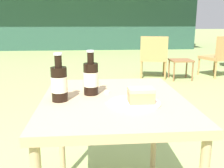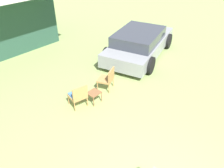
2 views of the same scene
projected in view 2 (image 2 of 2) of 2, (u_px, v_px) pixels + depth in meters
The scene contains 4 objects.
parked_car at pixel (140, 43), 9.84m from camera, with size 4.74×2.99×1.21m.
wicker_chair_cushioned at pixel (78, 95), 6.89m from camera, with size 0.60×0.59×0.82m.
wicker_chair_plain at pixel (108, 78), 7.69m from camera, with size 0.66×0.65×0.82m.
garden_side_table at pixel (94, 94), 7.13m from camera, with size 0.41×0.37×0.39m.
Camera 2 is at (-2.23, -0.76, 4.60)m, focal length 35.00 mm.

